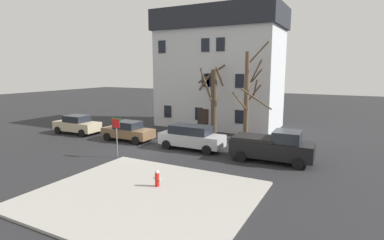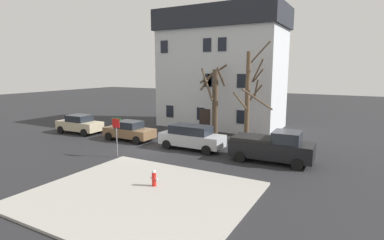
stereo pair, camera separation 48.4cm
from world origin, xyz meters
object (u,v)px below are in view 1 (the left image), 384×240
tree_bare_near (213,100)px  bicycle_leaning (129,127)px  pickup_truck_black (273,146)px  fire_hydrant (157,178)px  car_silver_wagon (191,137)px  street_sign_pole (116,130)px  tree_bare_far (247,109)px  car_brown_sedan (128,131)px  tree_bare_mid (248,93)px  building_main (219,68)px  car_beige_sedan (77,125)px

tree_bare_near → bicycle_leaning: 8.81m
pickup_truck_black → fire_hydrant: bearing=-118.7°
pickup_truck_black → fire_hydrant: pickup_truck_black is taller
car_silver_wagon → street_sign_pole: 5.45m
tree_bare_far → pickup_truck_black: bearing=-52.6°
pickup_truck_black → car_silver_wagon: bearing=177.7°
car_brown_sedan → car_silver_wagon: (5.87, 0.02, 0.11)m
tree_bare_near → car_brown_sedan: (-5.57, -4.56, -2.45)m
car_brown_sedan → fire_hydrant: (7.91, -7.40, -0.27)m
tree_bare_mid → building_main: bearing=133.2°
tree_bare_near → building_main: bearing=108.0°
pickup_truck_black → tree_bare_far: bearing=127.4°
tree_bare_mid → car_brown_sedan: size_ratio=1.85×
tree_bare_mid → tree_bare_far: 1.66m
tree_bare_far → bicycle_leaning: (-11.52, -0.36, -2.38)m
pickup_truck_black → bicycle_leaning: 14.93m
tree_bare_far → car_silver_wagon: (-2.99, -3.65, -1.82)m
tree_bare_far → car_beige_sedan: size_ratio=1.16×
car_brown_sedan → car_silver_wagon: bearing=0.2°
tree_bare_near → fire_hydrant: size_ratio=7.64×
building_main → tree_bare_mid: building_main is taller
tree_bare_mid → car_brown_sedan: bearing=-150.4°
car_beige_sedan → car_silver_wagon: bearing=0.1°
tree_bare_far → car_silver_wagon: size_ratio=1.06×
tree_bare_mid → car_silver_wagon: size_ratio=1.67×
car_brown_sedan → street_sign_pole: bearing=-58.8°
tree_bare_near → bicycle_leaning: (-8.23, -1.25, -2.89)m
building_main → fire_hydrant: bearing=-76.8°
car_beige_sedan → pickup_truck_black: (17.73, -0.22, 0.14)m
tree_bare_near → car_beige_sedan: (-11.46, -4.56, -2.41)m
street_sign_pole → car_beige_sedan: bearing=153.6°
car_silver_wagon → street_sign_pole: size_ratio=1.81×
car_beige_sedan → bicycle_leaning: car_beige_sedan is taller
pickup_truck_black → fire_hydrant: 8.20m
tree_bare_near → car_brown_sedan: tree_bare_near is taller
car_silver_wagon → bicycle_leaning: car_silver_wagon is taller
tree_bare_mid → bicycle_leaning: bearing=-172.3°
pickup_truck_black → bicycle_leaning: pickup_truck_black is taller
car_beige_sedan → fire_hydrant: bearing=-28.2°
tree_bare_mid → car_beige_sedan: tree_bare_mid is taller
car_beige_sedan → street_sign_pole: 9.46m
pickup_truck_black → street_sign_pole: bearing=-156.9°
car_silver_wagon → building_main: bearing=101.5°
car_silver_wagon → pickup_truck_black: (5.97, -0.24, 0.06)m
tree_bare_far → car_brown_sedan: size_ratio=1.17×
building_main → fire_hydrant: size_ratio=15.21×
car_beige_sedan → fire_hydrant: car_beige_sedan is taller
car_beige_sedan → street_sign_pole: bearing=-26.4°
pickup_truck_black → fire_hydrant: size_ratio=6.30×
street_sign_pole → bicycle_leaning: 9.23m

